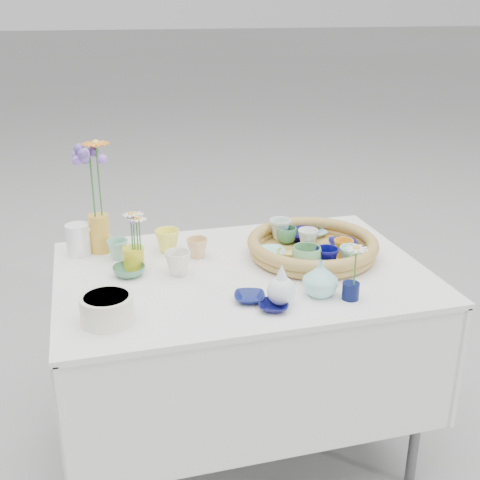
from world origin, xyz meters
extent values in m
plane|color=gray|center=(0.00, 0.00, 0.00)|extent=(80.00, 80.00, 0.00)
imported|color=#050049|center=(0.28, 0.18, 0.80)|extent=(0.17, 0.17, 0.03)
imported|color=#0E0F4D|center=(0.41, 0.06, 0.80)|extent=(0.13, 0.13, 0.03)
imported|color=orange|center=(0.37, -0.02, 0.82)|extent=(0.08, 0.08, 0.07)
imported|color=#428952|center=(0.26, 0.02, 0.80)|extent=(0.10, 0.10, 0.03)
imported|color=#6CAA6F|center=(0.21, -0.08, 0.82)|extent=(0.12, 0.12, 0.08)
imported|color=#8EE4CC|center=(0.12, 0.05, 0.80)|extent=(0.11, 0.11, 0.03)
imported|color=white|center=(0.21, 0.21, 0.82)|extent=(0.11, 0.11, 0.08)
imported|color=white|center=(0.28, 0.10, 0.82)|extent=(0.10, 0.10, 0.07)
imported|color=#97D1E2|center=(0.35, 0.20, 0.79)|extent=(0.10, 0.10, 0.02)
imported|color=#08085E|center=(0.27, -0.10, 0.82)|extent=(0.08, 0.08, 0.07)
imported|color=gold|center=(0.18, 0.03, 0.80)|extent=(0.09, 0.09, 0.03)
imported|color=#9AE6C6|center=(0.36, -0.11, 0.82)|extent=(0.10, 0.10, 0.07)
imported|color=#459059|center=(0.22, 0.16, 0.81)|extent=(0.08, 0.08, 0.06)
imported|color=#FFF553|center=(-0.22, 0.24, 0.81)|extent=(0.12, 0.12, 0.09)
imported|color=#DEB272|center=(-0.12, 0.15, 0.80)|extent=(0.09, 0.09, 0.07)
imported|color=#477859|center=(-0.38, 0.06, 0.78)|extent=(0.12, 0.12, 0.03)
imported|color=#EDE5CF|center=(-0.22, 0.02, 0.81)|extent=(0.10, 0.10, 0.08)
imported|color=navy|center=(-0.04, -0.23, 0.78)|extent=(0.12, 0.12, 0.02)
imported|color=#83C1A2|center=(-0.40, 0.22, 0.80)|extent=(0.08, 0.08, 0.07)
imported|color=#0D0F48|center=(0.02, -0.30, 0.78)|extent=(0.12, 0.12, 0.02)
imported|color=#93D9D4|center=(0.19, -0.25, 0.82)|extent=(0.14, 0.14, 0.12)
cylinder|color=#060D3B|center=(0.27, -0.30, 0.79)|extent=(0.06, 0.06, 0.05)
cylinder|color=gold|center=(-0.46, 0.30, 0.84)|extent=(0.08, 0.08, 0.14)
cylinder|color=gold|center=(-0.36, 0.11, 0.80)|extent=(0.10, 0.10, 0.08)
camera|label=1|loc=(-0.50, -1.83, 1.63)|focal=45.00mm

